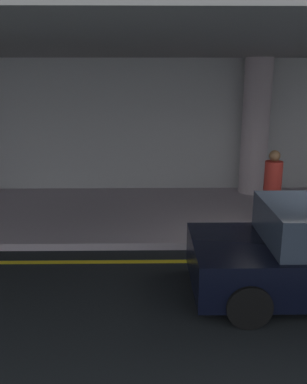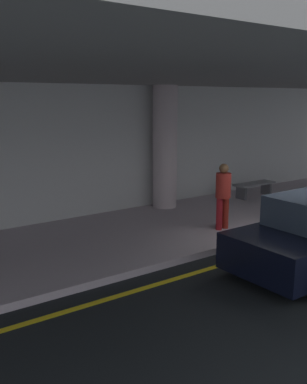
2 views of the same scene
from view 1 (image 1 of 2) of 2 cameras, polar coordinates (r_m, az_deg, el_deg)
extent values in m
cube|color=#AEA1AB|center=(10.88, 14.96, -2.69)|extent=(26.00, 4.20, 0.15)
cube|color=yellow|center=(8.57, 19.60, -8.65)|extent=(26.00, 0.14, 0.01)
cylinder|color=#B6A5AA|center=(12.05, 13.49, 8.44)|extent=(0.74, 0.74, 3.65)
cube|color=slate|center=(9.89, 17.41, 18.17)|extent=(28.00, 13.20, 0.30)
cube|color=#B4B5B4|center=(12.62, 12.83, 8.45)|extent=(26.00, 0.30, 3.80)
cylinder|color=black|center=(7.67, 9.73, -8.25)|extent=(0.64, 0.22, 0.64)
cylinder|color=black|center=(6.19, 12.61, -14.59)|extent=(0.64, 0.22, 0.64)
cylinder|color=maroon|center=(9.63, 14.80, -2.04)|extent=(0.16, 0.16, 0.82)
cylinder|color=maroon|center=(9.69, 16.06, -2.02)|extent=(0.16, 0.16, 0.82)
cylinder|color=maroon|center=(9.47, 15.74, 2.13)|extent=(0.38, 0.38, 0.62)
sphere|color=brown|center=(9.38, 15.94, 4.68)|extent=(0.24, 0.24, 0.24)
camera|label=2|loc=(5.09, -78.48, 3.20)|focal=40.90mm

